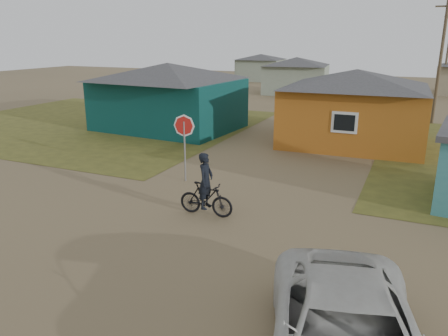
% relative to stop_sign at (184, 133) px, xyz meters
% --- Properties ---
extents(ground, '(120.00, 120.00, 0.00)m').
position_rel_stop_sign_xyz_m(ground, '(2.54, -4.74, -1.93)').
color(ground, brown).
extents(grass_nw, '(20.00, 18.00, 0.00)m').
position_rel_stop_sign_xyz_m(grass_nw, '(-11.46, 8.26, -1.93)').
color(grass_nw, brown).
rests_on(grass_nw, ground).
extents(house_teal, '(8.93, 7.08, 4.00)m').
position_rel_stop_sign_xyz_m(house_teal, '(-5.96, 8.76, 0.12)').
color(house_teal, '#093534').
rests_on(house_teal, ground).
extents(house_yellow, '(7.72, 6.76, 3.90)m').
position_rel_stop_sign_xyz_m(house_yellow, '(5.04, 9.25, 0.07)').
color(house_yellow, '#AA5E1A').
rests_on(house_yellow, ground).
extents(house_pale_west, '(7.04, 6.15, 3.60)m').
position_rel_stop_sign_xyz_m(house_pale_west, '(-3.46, 29.26, -0.08)').
color(house_pale_west, gray).
rests_on(house_pale_west, ground).
extents(house_pale_north, '(6.28, 5.81, 3.40)m').
position_rel_stop_sign_xyz_m(house_pale_north, '(-11.46, 41.26, -0.18)').
color(house_pale_north, gray).
rests_on(house_pale_north, ground).
extents(utility_pole_near, '(1.40, 0.20, 8.00)m').
position_rel_stop_sign_xyz_m(utility_pole_near, '(9.04, 17.26, 2.21)').
color(utility_pole_near, brown).
rests_on(utility_pole_near, ground).
extents(utility_pole_far, '(1.40, 0.20, 8.00)m').
position_rel_stop_sign_xyz_m(utility_pole_far, '(10.04, 33.26, 2.21)').
color(utility_pole_far, brown).
rests_on(utility_pole_far, ground).
extents(stop_sign, '(0.84, 0.29, 2.65)m').
position_rel_stop_sign_xyz_m(stop_sign, '(0.00, 0.00, 0.00)').
color(stop_sign, gray).
rests_on(stop_sign, ground).
extents(cyclist, '(1.82, 0.67, 2.04)m').
position_rel_stop_sign_xyz_m(cyclist, '(2.29, -2.80, -1.19)').
color(cyclist, black).
rests_on(cyclist, ground).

